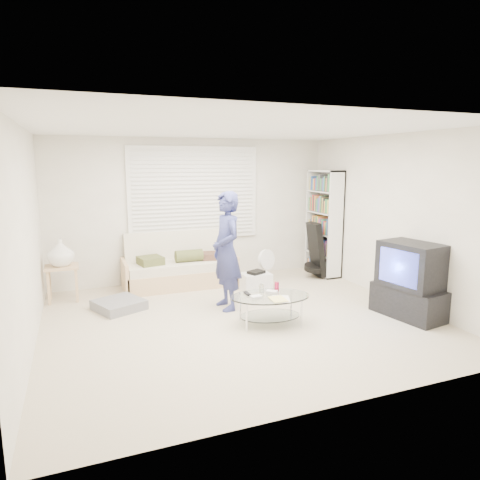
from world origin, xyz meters
name	(u,v)px	position (x,y,z in m)	size (l,w,h in m)	color
ground	(240,319)	(0.00, 0.00, 0.00)	(5.00, 5.00, 0.00)	#BDAF93
room_shell	(227,196)	(0.00, 0.48, 1.63)	(5.02, 4.52, 2.51)	beige
window_blinds	(195,193)	(0.00, 2.20, 1.55)	(2.32, 0.08, 1.62)	silver
futon_sofa	(180,269)	(-0.38, 1.87, 0.30)	(1.88, 0.76, 0.92)	tan
grey_floor_pillow	(119,305)	(-1.47, 1.00, 0.07)	(0.60, 0.60, 0.14)	slate
side_table	(61,255)	(-2.22, 1.71, 0.71)	(0.48, 0.39, 0.95)	tan
bookshelf	(324,223)	(2.32, 1.68, 0.97)	(0.31, 0.82, 1.95)	white
guitar_case	(316,254)	(2.06, 1.49, 0.45)	(0.36, 0.37, 1.00)	black
floor_fan	(266,263)	(1.10, 1.55, 0.35)	(0.37, 0.24, 0.59)	white
storage_bin	(256,281)	(0.74, 1.16, 0.15)	(0.48, 0.34, 0.33)	white
tv_unit	(410,281)	(2.20, -0.71, 0.50)	(0.65, 1.01, 1.03)	black
coffee_table	(270,301)	(0.31, -0.29, 0.31)	(1.13, 0.82, 0.51)	silver
standing_person	(226,251)	(-0.01, 0.50, 0.85)	(0.62, 0.40, 1.69)	navy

